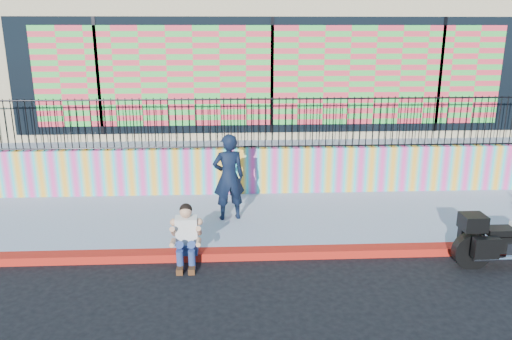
{
  "coord_description": "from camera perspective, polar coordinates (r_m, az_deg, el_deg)",
  "views": [
    {
      "loc": [
        -1.03,
        -8.21,
        3.97
      ],
      "look_at": [
        -0.54,
        1.2,
        1.3
      ],
      "focal_mm": 35.0,
      "sensor_mm": 36.0,
      "label": 1
    }
  ],
  "objects": [
    {
      "name": "ground",
      "position": [
        9.17,
        3.82,
        -9.83
      ],
      "size": [
        90.0,
        90.0,
        0.0
      ],
      "primitive_type": "plane",
      "color": "black",
      "rests_on": "ground"
    },
    {
      "name": "red_curb",
      "position": [
        9.14,
        3.83,
        -9.41
      ],
      "size": [
        16.0,
        0.3,
        0.15
      ],
      "primitive_type": "cube",
      "color": "#AF290C",
      "rests_on": "ground"
    },
    {
      "name": "sidewalk",
      "position": [
        10.65,
        2.8,
        -5.63
      ],
      "size": [
        16.0,
        3.0,
        0.15
      ],
      "primitive_type": "cube",
      "color": "#8A92A5",
      "rests_on": "ground"
    },
    {
      "name": "mural_wall",
      "position": [
        11.96,
        2.09,
        -0.03
      ],
      "size": [
        16.0,
        0.2,
        1.1
      ],
      "primitive_type": "cube",
      "color": "#E83D93",
      "rests_on": "sidewalk"
    },
    {
      "name": "metal_fence",
      "position": [
        11.7,
        2.15,
        5.4
      ],
      "size": [
        15.8,
        0.04,
        1.2
      ],
      "primitive_type": null,
      "color": "black",
      "rests_on": "mural_wall"
    },
    {
      "name": "elevated_platform",
      "position": [
        16.92,
        0.59,
        4.45
      ],
      "size": [
        16.0,
        10.0,
        1.25
      ],
      "primitive_type": "cube",
      "color": "#8A92A5",
      "rests_on": "ground"
    },
    {
      "name": "storefront_building",
      "position": [
        16.39,
        0.67,
        13.33
      ],
      "size": [
        14.0,
        8.06,
        4.0
      ],
      "color": "tan",
      "rests_on": "elevated_platform"
    },
    {
      "name": "police_officer",
      "position": [
        10.21,
        -3.14,
        -0.81
      ],
      "size": [
        0.73,
        0.55,
        1.8
      ],
      "primitive_type": "imported",
      "rotation": [
        0.0,
        0.0,
        3.34
      ],
      "color": "black",
      "rests_on": "sidewalk"
    },
    {
      "name": "seated_man",
      "position": [
        8.73,
        -7.97,
        -8.09
      ],
      "size": [
        0.54,
        0.71,
        1.06
      ],
      "color": "navy",
      "rests_on": "ground"
    }
  ]
}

